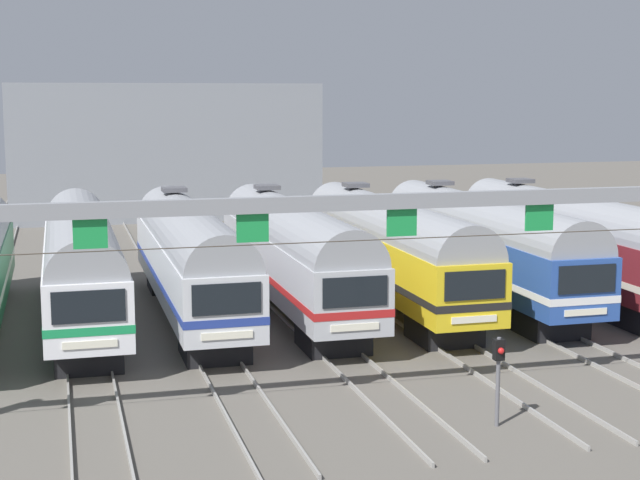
% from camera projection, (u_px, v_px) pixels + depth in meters
% --- Properties ---
extents(ground_plane, '(160.00, 160.00, 0.00)m').
position_uv_depth(ground_plane, '(293.00, 312.00, 41.61)').
color(ground_plane, '#5B564F').
extents(track_bed, '(27.76, 70.00, 0.15)m').
position_uv_depth(track_bed, '(226.00, 250.00, 57.82)').
color(track_bed, gray).
rests_on(track_bed, ground).
extents(commuter_train_white, '(2.88, 18.06, 4.77)m').
position_uv_depth(commuter_train_white, '(81.00, 260.00, 38.94)').
color(commuter_train_white, white).
rests_on(commuter_train_white, ground).
extents(commuter_train_silver, '(2.88, 18.06, 5.05)m').
position_uv_depth(commuter_train_silver, '(190.00, 255.00, 40.07)').
color(commuter_train_silver, silver).
rests_on(commuter_train_silver, ground).
extents(commuter_train_stainless, '(2.88, 18.06, 5.05)m').
position_uv_depth(commuter_train_stainless, '(292.00, 251.00, 41.21)').
color(commuter_train_stainless, '#B2B5BA').
rests_on(commuter_train_stainless, ground).
extents(commuter_train_yellow, '(2.88, 18.06, 5.05)m').
position_uv_depth(commuter_train_yellow, '(390.00, 247.00, 42.34)').
color(commuter_train_yellow, gold).
rests_on(commuter_train_yellow, ground).
extents(commuter_train_blue, '(2.88, 18.06, 5.05)m').
position_uv_depth(commuter_train_blue, '(482.00, 243.00, 43.47)').
color(commuter_train_blue, '#284C9E').
rests_on(commuter_train_blue, ground).
extents(commuter_train_maroon, '(2.88, 18.06, 5.05)m').
position_uv_depth(commuter_train_maroon, '(569.00, 239.00, 44.61)').
color(commuter_train_maroon, maroon).
rests_on(commuter_train_maroon, ground).
extents(catenary_gantry, '(31.50, 0.44, 6.97)m').
position_uv_depth(catenary_gantry, '(402.00, 228.00, 27.91)').
color(catenary_gantry, gray).
rests_on(catenary_gantry, ground).
extents(yard_signal_mast, '(0.28, 0.35, 2.58)m').
position_uv_depth(yard_signal_mast, '(499.00, 364.00, 27.08)').
color(yard_signal_mast, '#59595E').
rests_on(yard_signal_mast, ground).
extents(maintenance_building, '(22.76, 10.00, 10.08)m').
position_uv_depth(maintenance_building, '(163.00, 150.00, 74.59)').
color(maintenance_building, gray).
rests_on(maintenance_building, ground).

